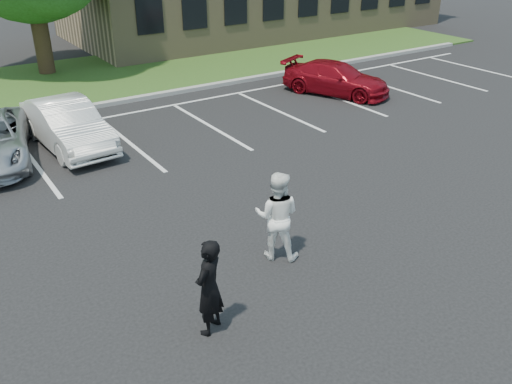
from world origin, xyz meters
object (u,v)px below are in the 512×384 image
Objects in this scene: man_black_suit at (209,287)px; man_white_shirt at (277,216)px; car_white_sedan at (67,125)px; car_red_compact at (336,78)px.

man_white_shirt is at bearing 176.54° from man_black_suit.
man_white_shirt reaches higher than car_white_sedan.
man_black_suit is 0.93× the size of man_white_shirt.
man_black_suit is at bearing -164.14° from car_red_compact.
car_white_sedan is (-1.72, 8.20, -0.22)m from man_white_shirt.
car_red_compact is (10.79, 9.27, -0.25)m from man_black_suit.
man_black_suit reaches higher than car_white_sedan.
man_black_suit is 0.41× the size of car_red_compact.
man_black_suit is at bearing -96.81° from car_white_sedan.
man_white_shirt is at bearing -82.07° from car_white_sedan.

